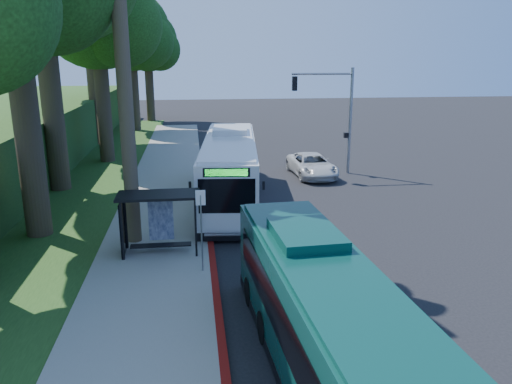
{
  "coord_description": "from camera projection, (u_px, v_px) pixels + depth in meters",
  "views": [
    {
      "loc": [
        -5.61,
        -22.01,
        7.76
      ],
      "look_at": [
        -2.65,
        1.0,
        1.38
      ],
      "focal_mm": 35.0,
      "sensor_mm": 36.0,
      "label": 1
    }
  ],
  "objects": [
    {
      "name": "ground",
      "position": [
        314.0,
        223.0,
        23.79
      ],
      "size": [
        140.0,
        140.0,
        0.0
      ],
      "primitive_type": "plane",
      "color": "black",
      "rests_on": "ground"
    },
    {
      "name": "sidewalk",
      "position": [
        158.0,
        229.0,
        22.88
      ],
      "size": [
        4.5,
        70.0,
        0.12
      ],
      "primitive_type": "cube",
      "color": "gray",
      "rests_on": "ground"
    },
    {
      "name": "red_curb",
      "position": [
        212.0,
        261.0,
        19.34
      ],
      "size": [
        0.25,
        30.0,
        0.13
      ],
      "primitive_type": "cube",
      "color": "maroon",
      "rests_on": "ground"
    },
    {
      "name": "grass_verge",
      "position": [
        57.0,
        203.0,
        26.97
      ],
      "size": [
        8.0,
        70.0,
        0.06
      ],
      "primitive_type": "cube",
      "color": "#234719",
      "rests_on": "ground"
    },
    {
      "name": "bus_shelter",
      "position": [
        153.0,
        211.0,
        19.69
      ],
      "size": [
        3.2,
        1.51,
        2.55
      ],
      "color": "black",
      "rests_on": "ground"
    },
    {
      "name": "stop_sign_pole",
      "position": [
        201.0,
        220.0,
        17.8
      ],
      "size": [
        0.35,
        0.06,
        3.17
      ],
      "color": "gray",
      "rests_on": "ground"
    },
    {
      "name": "traffic_signal_pole",
      "position": [
        336.0,
        108.0,
        32.65
      ],
      "size": [
        4.1,
        0.3,
        7.0
      ],
      "color": "gray",
      "rests_on": "ground"
    },
    {
      "name": "tree_2",
      "position": [
        98.0,
        15.0,
        34.84
      ],
      "size": [
        8.82,
        8.4,
        15.12
      ],
      "color": "#382B1E",
      "rests_on": "ground"
    },
    {
      "name": "tree_3",
      "position": [
        89.0,
        3.0,
        41.84
      ],
      "size": [
        10.08,
        9.6,
        17.28
      ],
      "color": "#382B1E",
      "rests_on": "ground"
    },
    {
      "name": "tree_4",
      "position": [
        131.0,
        35.0,
        50.4
      ],
      "size": [
        8.4,
        8.0,
        14.14
      ],
      "color": "#382B1E",
      "rests_on": "ground"
    },
    {
      "name": "tree_5",
      "position": [
        148.0,
        44.0,
        58.38
      ],
      "size": [
        7.35,
        7.0,
        12.86
      ],
      "color": "#382B1E",
      "rests_on": "ground"
    },
    {
      "name": "white_bus",
      "position": [
        230.0,
        168.0,
        26.97
      ],
      "size": [
        3.93,
        12.95,
        3.8
      ],
      "rotation": [
        0.0,
        0.0,
        -0.1
      ],
      "color": "silver",
      "rests_on": "ground"
    },
    {
      "name": "teal_bus",
      "position": [
        325.0,
        321.0,
        11.93
      ],
      "size": [
        3.05,
        11.3,
        3.33
      ],
      "rotation": [
        0.0,
        0.0,
        0.06
      ],
      "color": "#0A3831",
      "rests_on": "ground"
    },
    {
      "name": "pickup",
      "position": [
        312.0,
        165.0,
        32.96
      ],
      "size": [
        2.73,
        5.42,
        1.47
      ],
      "primitive_type": "imported",
      "rotation": [
        0.0,
        0.0,
        0.06
      ],
      "color": "silver",
      "rests_on": "ground"
    }
  ]
}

